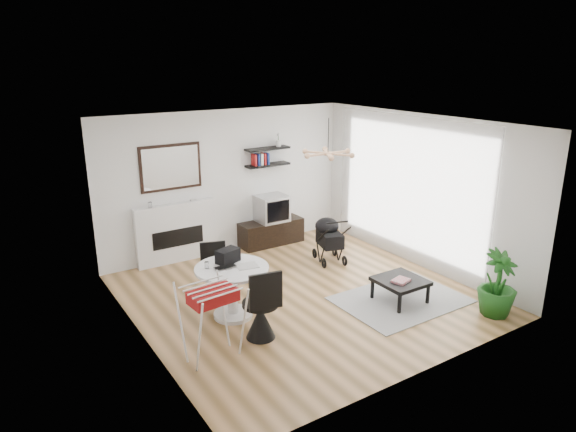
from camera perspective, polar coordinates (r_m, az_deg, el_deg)
floor at (r=8.22m, az=1.46°, el=-8.77°), size 5.00×5.00×0.00m
ceiling at (r=7.44m, az=1.62°, el=10.27°), size 5.00×5.00×0.00m
wall_back at (r=9.81m, az=-6.76°, el=3.84°), size 5.00×0.00×5.00m
wall_left at (r=6.70m, az=-16.40°, el=-3.12°), size 0.00×5.00×5.00m
wall_right at (r=9.32m, az=14.33°, el=2.70°), size 0.00×5.00×5.00m
sheer_curtain at (r=9.38m, az=13.03°, el=2.89°), size 0.04×3.60×2.60m
fireplace at (r=9.51m, az=-12.36°, el=-1.05°), size 1.50×0.17×2.16m
shelf_lower at (r=10.03m, az=-2.27°, el=5.69°), size 0.90×0.25×0.04m
shelf_upper at (r=9.97m, az=-2.30°, el=7.50°), size 0.90×0.25×0.04m
pendant_lamp at (r=8.17m, az=4.46°, el=6.95°), size 0.90×0.90×0.10m
tv_console at (r=10.30m, az=-1.88°, el=-1.82°), size 1.30×0.46×0.49m
crt_tv at (r=10.15m, az=-1.84°, el=0.87°), size 0.59×0.52×0.52m
dining_table at (r=7.41m, az=-6.21°, el=-7.53°), size 1.05×1.05×0.77m
laptop at (r=7.25m, az=-6.85°, el=-5.78°), size 0.31×0.20×0.02m
black_bag at (r=7.45m, az=-6.71°, el=-4.40°), size 0.38×0.29×0.20m
newspaper at (r=7.32m, az=-4.57°, el=-5.54°), size 0.34×0.30×0.01m
drinking_glass at (r=7.30m, az=-9.01°, el=-5.41°), size 0.06×0.06×0.10m
chair_far at (r=8.01m, az=-8.06°, el=-7.43°), size 0.46×0.48×0.90m
chair_near at (r=6.92m, az=-3.02°, el=-11.06°), size 0.50×0.52×1.02m
drying_rack at (r=6.47m, az=-8.43°, el=-11.47°), size 0.70×0.66×0.98m
stroller at (r=9.45m, az=4.55°, el=-2.77°), size 0.62×0.80×0.89m
rug at (r=8.24m, az=12.41°, el=-9.07°), size 1.92×1.39×0.01m
coffee_table at (r=8.07m, az=12.39°, el=-7.14°), size 0.69×0.69×0.35m
magazines at (r=7.96m, az=12.44°, el=-7.02°), size 0.30×0.26×0.04m
potted_plant at (r=8.03m, az=22.28°, el=-6.96°), size 0.57×0.57×0.98m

